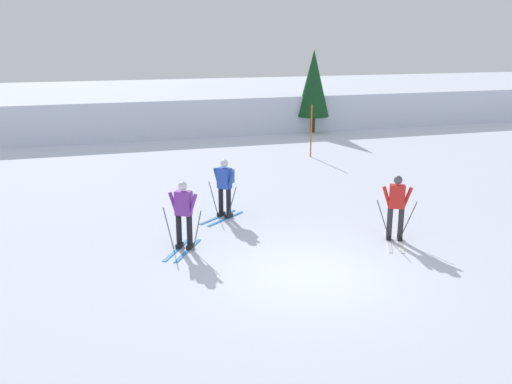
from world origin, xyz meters
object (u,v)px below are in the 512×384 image
skier_blue (225,185)px  conifer_far_left (313,84)px  skier_red (396,206)px  trail_marker_pole (311,131)px  skier_purple (184,211)px

skier_blue → conifer_far_left: (8.31, 13.24, 1.67)m
skier_red → conifer_far_left: (4.64, 16.43, 1.71)m
trail_marker_pole → conifer_far_left: bearing=66.5°
skier_purple → conifer_far_left: bearing=57.3°
skier_purple → conifer_far_left: conifer_far_left is taller
conifer_far_left → trail_marker_pole: bearing=-113.5°
skier_blue → conifer_far_left: bearing=57.9°
skier_purple → trail_marker_pole: 11.77m
skier_blue → trail_marker_pole: bearing=51.6°
skier_red → trail_marker_pole: 10.52m
skier_red → skier_blue: bearing=139.0°
skier_red → skier_purple: 5.35m
skier_red → skier_purple: (-5.24, 1.06, 0.04)m
skier_purple → trail_marker_pole: trail_marker_pole is taller
skier_red → conifer_far_left: bearing=74.2°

